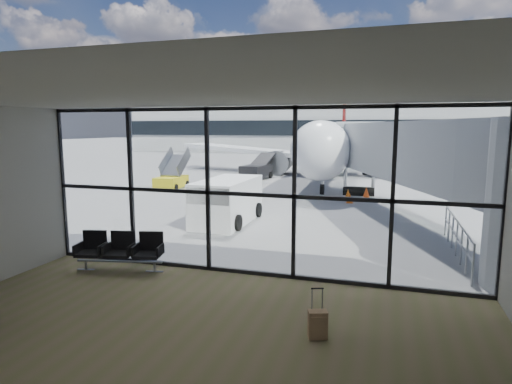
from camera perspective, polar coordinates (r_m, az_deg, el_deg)
The scene contains 21 objects.
ground at distance 50.89m, azimuth 13.22°, elevation 3.83°, with size 220.00×220.00×0.00m, color slate.
lounge_shell at distance 6.88m, azimuth -13.27°, elevation -2.45°, with size 12.02×8.01×4.51m.
glass_curtain_wall at distance 11.29m, azimuth -0.84°, elevation -0.08°, with size 12.10×0.12×4.50m.
jet_bridge at distance 17.79m, azimuth 21.84°, elevation 4.11°, with size 8.00×16.50×4.33m.
apron_railing at distance 14.64m, azimuth 25.24°, elevation -5.01°, with size 0.06×5.46×1.11m.
far_terminal at distance 72.70m, azimuth 14.10°, elevation 8.45°, with size 80.00×12.20×11.00m.
tree_0 at distance 95.77m, azimuth -13.42°, elevation 8.67°, with size 4.95×4.95×7.12m.
tree_1 at distance 92.89m, azimuth -10.20°, elevation 9.17°, with size 5.61×5.61×8.07m.
tree_2 at distance 90.32m, azimuth -6.78°, elevation 9.66°, with size 6.27×6.27×9.03m.
tree_3 at distance 88.05m, azimuth -3.15°, elevation 8.93°, with size 4.95×4.95×7.12m.
tree_4 at distance 86.17m, azimuth 0.65°, elevation 9.36°, with size 5.61×5.61×8.07m.
tree_5 at distance 84.67m, azimuth 4.60°, elevation 9.77°, with size 6.27×6.27×9.03m.
seating_row at distance 12.62m, azimuth -17.56°, elevation -7.25°, with size 2.41×1.14×1.07m.
suitcase at distance 8.46m, azimuth 8.23°, elevation -17.06°, with size 0.41×0.34×0.96m.
airliner at distance 38.61m, azimuth 10.66°, elevation 6.43°, with size 29.11×33.74×8.69m.
service_van at distance 17.91m, azimuth -3.94°, elevation -1.15°, with size 2.06×4.20×1.83m.
belt_loader at distance 33.30m, azimuth 0.11°, elevation 2.84°, with size 1.99×4.37×1.96m.
mobile_stairs at distance 28.96m, azimuth -11.18°, elevation 1.55°, with size 1.78×3.13×2.14m.
traffic_cone_a at distance 24.71m, azimuth 14.49°, elevation -0.18°, with size 0.47×0.47×0.68m.
traffic_cone_b at distance 24.62m, azimuth 12.16°, elevation -0.28°, with size 0.38×0.38×0.55m.
traffic_cone_c at distance 23.26m, azimuth 12.39°, elevation -0.82°, with size 0.36×0.36×0.52m.
Camera 1 is at (3.44, -10.62, 3.93)m, focal length 30.00 mm.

